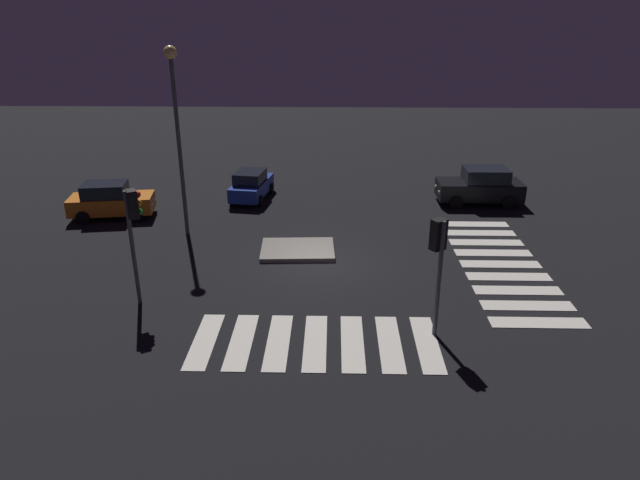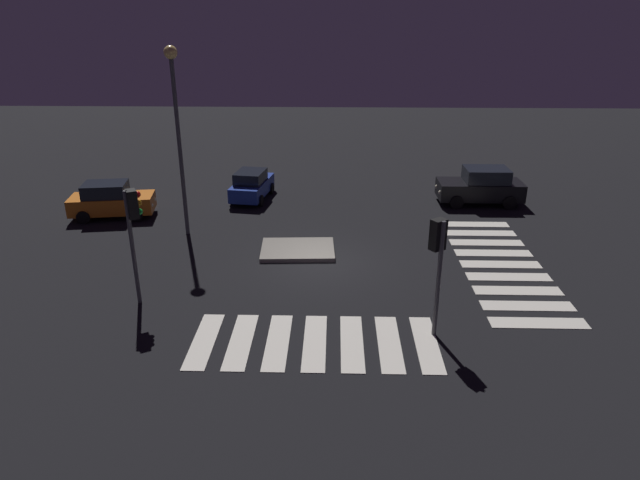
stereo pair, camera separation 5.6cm
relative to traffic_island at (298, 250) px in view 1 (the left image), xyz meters
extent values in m
plane|color=black|center=(0.98, -1.12, -0.09)|extent=(80.00, 80.00, 0.00)
cube|color=gray|center=(0.00, 0.00, 0.00)|extent=(3.20, 2.47, 0.18)
cube|color=#1E389E|center=(-2.94, 7.22, 0.54)|extent=(2.07, 3.82, 0.74)
cube|color=black|center=(-2.97, 7.00, 1.21)|extent=(1.68, 2.05, 0.60)
cylinder|color=black|center=(-3.53, 8.45, 0.20)|extent=(0.30, 0.61, 0.59)
cylinder|color=black|center=(-2.02, 8.23, 0.20)|extent=(0.30, 0.61, 0.59)
cylinder|color=black|center=(-3.86, 6.22, 0.20)|extent=(0.30, 0.61, 0.59)
cylinder|color=black|center=(-2.35, 6.00, 0.20)|extent=(0.30, 0.61, 0.59)
sphere|color=#F2EABF|center=(-3.10, 9.05, 0.54)|extent=(0.20, 0.20, 0.20)
sphere|color=#F2EABF|center=(-2.25, 8.92, 0.54)|extent=(0.20, 0.20, 0.20)
cube|color=orange|center=(-9.46, 4.13, 0.60)|extent=(4.18, 2.28, 0.81)
cube|color=black|center=(-9.70, 4.10, 1.33)|extent=(2.24, 1.84, 0.66)
cylinder|color=black|center=(-8.36, 5.14, 0.23)|extent=(0.67, 0.33, 0.64)
cylinder|color=black|center=(-8.11, 3.49, 0.23)|extent=(0.67, 0.33, 0.64)
cylinder|color=black|center=(-10.80, 4.78, 0.23)|extent=(0.67, 0.33, 0.64)
cylinder|color=black|center=(-10.55, 3.12, 0.23)|extent=(0.67, 0.33, 0.64)
sphere|color=#F2EABF|center=(-7.60, 4.89, 0.60)|extent=(0.21, 0.21, 0.21)
sphere|color=#F2EABF|center=(-7.46, 3.96, 0.60)|extent=(0.21, 0.21, 0.21)
cube|color=black|center=(9.23, 6.74, 0.67)|extent=(4.38, 1.89, 0.90)
cube|color=black|center=(9.50, 6.74, 1.48)|extent=(2.25, 1.71, 0.73)
cylinder|color=black|center=(7.88, 5.81, 0.26)|extent=(0.71, 0.26, 0.70)
cylinder|color=black|center=(7.87, 7.65, 0.26)|extent=(0.71, 0.26, 0.70)
cylinder|color=black|center=(10.59, 5.82, 0.26)|extent=(0.71, 0.26, 0.70)
cylinder|color=black|center=(10.58, 7.66, 0.26)|extent=(0.71, 0.26, 0.70)
sphere|color=#F2EABF|center=(7.09, 6.22, 0.67)|extent=(0.23, 0.23, 0.23)
sphere|color=#F2EABF|center=(7.09, 7.25, 0.67)|extent=(0.23, 0.23, 0.23)
cylinder|color=#47474C|center=(-5.28, -4.64, 1.96)|extent=(0.14, 0.14, 4.10)
cube|color=black|center=(-5.12, -4.55, 3.53)|extent=(0.49, 0.54, 0.96)
sphere|color=red|center=(-4.95, -4.46, 3.83)|extent=(0.22, 0.22, 0.22)
sphere|color=orange|center=(-4.95, -4.46, 3.53)|extent=(0.22, 0.22, 0.22)
sphere|color=green|center=(-4.95, -4.46, 3.23)|extent=(0.22, 0.22, 0.22)
cylinder|color=#47474C|center=(4.74, -6.50, 1.83)|extent=(0.14, 0.14, 3.84)
cube|color=black|center=(4.64, -6.36, 3.27)|extent=(0.54, 0.51, 0.96)
sphere|color=red|center=(4.53, -6.19, 3.57)|extent=(0.22, 0.22, 0.22)
sphere|color=orange|center=(4.53, -6.19, 3.27)|extent=(0.22, 0.22, 0.22)
sphere|color=green|center=(4.53, -6.19, 2.97)|extent=(0.22, 0.22, 0.22)
cylinder|color=#47474C|center=(-5.22, 1.99, 3.80)|extent=(0.18, 0.18, 7.78)
sphere|color=#F9D172|center=(-5.22, 1.99, 7.87)|extent=(0.56, 0.56, 0.56)
cube|color=silver|center=(-2.47, -7.07, -0.08)|extent=(0.70, 3.20, 0.02)
cube|color=silver|center=(-1.32, -7.07, -0.08)|extent=(0.70, 3.20, 0.02)
cube|color=silver|center=(-0.17, -7.07, -0.08)|extent=(0.70, 3.20, 0.02)
cube|color=silver|center=(0.98, -7.07, -0.08)|extent=(0.70, 3.20, 0.02)
cube|color=silver|center=(2.13, -7.07, -0.08)|extent=(0.70, 3.20, 0.02)
cube|color=silver|center=(3.28, -7.07, -0.08)|extent=(0.70, 3.20, 0.02)
cube|color=silver|center=(4.43, -7.07, -0.08)|extent=(0.70, 3.20, 0.02)
cube|color=silver|center=(8.30, -5.72, -0.08)|extent=(3.20, 0.70, 0.02)
cube|color=silver|center=(8.30, -4.57, -0.08)|extent=(3.20, 0.70, 0.02)
cube|color=silver|center=(8.30, -3.42, -0.08)|extent=(3.20, 0.70, 0.02)
cube|color=silver|center=(8.30, -2.27, -0.08)|extent=(3.20, 0.70, 0.02)
cube|color=silver|center=(8.30, -1.12, -0.08)|extent=(3.20, 0.70, 0.02)
cube|color=silver|center=(8.30, 0.03, -0.08)|extent=(3.20, 0.70, 0.02)
cube|color=silver|center=(8.30, 1.18, -0.08)|extent=(3.20, 0.70, 0.02)
cube|color=silver|center=(8.30, 2.33, -0.08)|extent=(3.20, 0.70, 0.02)
cube|color=silver|center=(8.30, 3.48, -0.08)|extent=(3.20, 0.70, 0.02)
camera|label=1|loc=(1.49, -21.88, 9.42)|focal=31.40mm
camera|label=2|loc=(1.54, -21.88, 9.42)|focal=31.40mm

